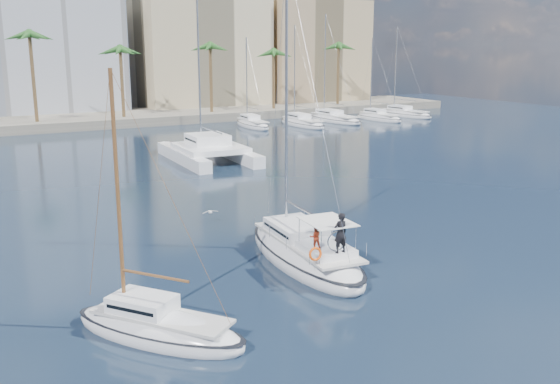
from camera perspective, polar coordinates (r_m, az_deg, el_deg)
ground at (r=33.65m, az=3.29°, el=-5.28°), size 160.00×160.00×0.00m
quay at (r=90.07m, az=-18.18°, el=6.23°), size 120.00×14.00×1.20m
building_beige at (r=104.48m, az=-7.42°, el=12.84°), size 20.00×14.00×20.00m
building_tan_right at (r=111.83m, az=2.76°, el=12.45°), size 18.00×12.00×18.00m
palm_centre at (r=85.58m, az=-18.11°, el=12.41°), size 3.60×3.60×12.30m
palm_right at (r=98.25m, az=2.20°, el=13.08°), size 3.60×3.60×12.30m
main_sloop at (r=31.57m, az=2.27°, el=-5.57°), size 4.31×10.87×15.76m
small_sloop at (r=24.33m, az=-11.13°, el=-12.06°), size 6.20×7.27×10.54m
catamaran at (r=59.28m, az=-6.55°, el=3.97°), size 6.74×12.67×18.05m
seagull at (r=38.51m, az=-6.41°, el=-1.82°), size 1.04×0.45×0.19m
moored_yacht_a at (r=83.38m, az=-2.52°, el=5.94°), size 3.37×9.52×11.90m
moored_yacht_b at (r=84.78m, az=2.04°, el=6.07°), size 3.32×10.83×13.72m
moored_yacht_c at (r=89.95m, az=4.94°, el=6.45°), size 3.98×12.33×15.54m
moored_yacht_d at (r=92.17m, az=9.01°, el=6.50°), size 3.52×9.55×11.90m
moored_yacht_e at (r=97.80m, az=11.30°, el=6.79°), size 4.61×11.11×13.72m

